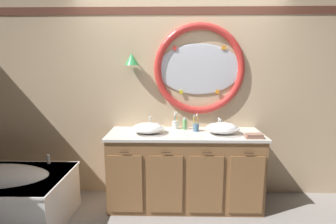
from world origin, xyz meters
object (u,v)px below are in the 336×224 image
(soap_dispenser, at_px, (185,124))
(sink_basin_right, at_px, (223,128))
(sink_basin_left, at_px, (148,128))
(toothbrush_holder_right, at_px, (196,127))
(toothbrush_holder_left, at_px, (175,124))
(folded_hand_towel, at_px, (254,136))

(soap_dispenser, bearing_deg, sink_basin_right, -24.64)
(sink_basin_left, relative_size, toothbrush_holder_right, 1.78)
(toothbrush_holder_left, xyz_separation_m, toothbrush_holder_right, (0.25, -0.11, -0.00))
(sink_basin_left, bearing_deg, sink_basin_right, 0.00)
(sink_basin_right, bearing_deg, sink_basin_left, 180.00)
(sink_basin_right, height_order, folded_hand_towel, sink_basin_right)
(toothbrush_holder_left, xyz_separation_m, folded_hand_towel, (0.86, -0.39, -0.04))
(sink_basin_left, distance_m, soap_dispenser, 0.48)
(toothbrush_holder_left, bearing_deg, toothbrush_holder_right, -25.01)
(soap_dispenser, distance_m, folded_hand_towel, 0.83)
(sink_basin_left, distance_m, sink_basin_right, 0.86)
(sink_basin_left, distance_m, toothbrush_holder_left, 0.39)
(sink_basin_left, relative_size, sink_basin_right, 0.99)
(toothbrush_holder_left, bearing_deg, sink_basin_left, -145.29)
(soap_dispenser, bearing_deg, sink_basin_left, -155.68)
(toothbrush_holder_left, bearing_deg, sink_basin_right, -22.20)
(toothbrush_holder_left, relative_size, folded_hand_towel, 1.11)
(sink_basin_right, bearing_deg, toothbrush_holder_right, 160.20)
(toothbrush_holder_right, bearing_deg, sink_basin_right, -19.80)
(sink_basin_left, xyz_separation_m, sink_basin_right, (0.86, 0.00, 0.00))
(sink_basin_right, distance_m, toothbrush_holder_right, 0.32)
(toothbrush_holder_right, distance_m, folded_hand_towel, 0.67)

